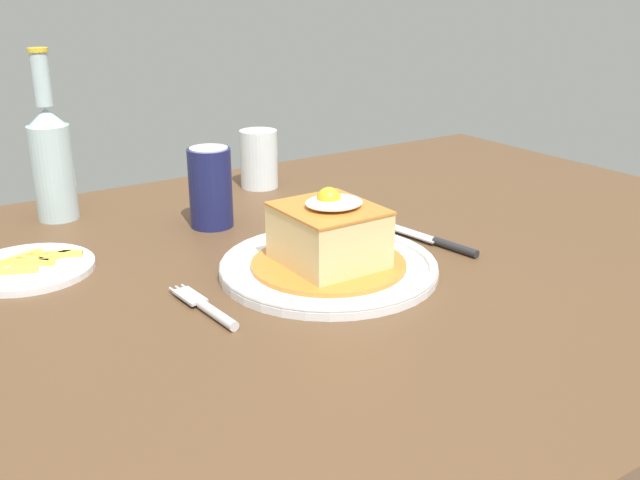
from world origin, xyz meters
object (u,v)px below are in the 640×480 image
at_px(soda_can, 211,187).
at_px(beer_bottle_clear, 52,158).
at_px(main_plate, 329,267).
at_px(side_plate_fries, 29,268).
at_px(drinking_glass, 259,163).
at_px(fork, 208,308).
at_px(knife, 442,243).

xyz_separation_m(soda_can, beer_bottle_clear, (-0.19, 0.17, 0.04)).
height_order(main_plate, side_plate_fries, main_plate).
bearing_deg(drinking_glass, fork, -125.68).
height_order(fork, drinking_glass, drinking_glass).
xyz_separation_m(fork, drinking_glass, (0.31, 0.43, 0.04)).
distance_m(soda_can, drinking_glass, 0.23).
bearing_deg(knife, soda_can, 130.97).
bearing_deg(side_plate_fries, drinking_glass, 22.38).
bearing_deg(side_plate_fries, main_plate, -34.55).
xyz_separation_m(beer_bottle_clear, side_plate_fries, (-0.09, -0.20, -0.09)).
bearing_deg(fork, main_plate, 6.78).
relative_size(drinking_glass, side_plate_fries, 0.62).
distance_m(main_plate, fork, 0.18).
xyz_separation_m(beer_bottle_clear, drinking_glass, (0.36, -0.02, -0.05)).
height_order(knife, soda_can, soda_can).
bearing_deg(knife, drinking_glass, 98.58).
bearing_deg(soda_can, main_plate, -80.62).
bearing_deg(soda_can, knife, -49.03).
bearing_deg(soda_can, side_plate_fries, -173.14).
distance_m(soda_can, beer_bottle_clear, 0.26).
bearing_deg(drinking_glass, side_plate_fries, -157.62).
height_order(soda_can, side_plate_fries, soda_can).
height_order(beer_bottle_clear, drinking_glass, beer_bottle_clear).
height_order(main_plate, beer_bottle_clear, beer_bottle_clear).
distance_m(knife, side_plate_fries, 0.57).
xyz_separation_m(fork, side_plate_fries, (-0.14, 0.25, -0.00)).
bearing_deg(main_plate, side_plate_fries, 145.45).
bearing_deg(main_plate, fork, -173.22).
relative_size(soda_can, drinking_glass, 1.18).
distance_m(beer_bottle_clear, drinking_glass, 0.36).
bearing_deg(drinking_glass, main_plate, -107.20).
height_order(fork, beer_bottle_clear, beer_bottle_clear).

